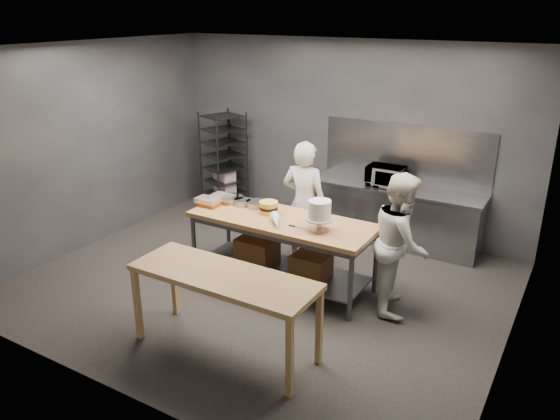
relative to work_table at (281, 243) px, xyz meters
name	(u,v)px	position (x,y,z in m)	size (l,w,h in m)	color
ground	(263,285)	(-0.18, -0.17, -0.57)	(6.00, 6.00, 0.00)	black
back_wall	(346,136)	(-0.18, 2.33, 0.93)	(6.00, 0.04, 3.00)	#4C4F54
work_table	(281,243)	(0.00, 0.00, 0.00)	(2.40, 0.90, 0.92)	olive
near_counter	(224,282)	(0.26, -1.59, 0.24)	(2.00, 0.70, 0.90)	brown
back_counter	(394,215)	(0.82, 2.01, -0.12)	(2.60, 0.60, 0.90)	slate
splashback_panel	(405,154)	(0.82, 2.31, 0.78)	(2.60, 0.02, 0.90)	slate
speed_rack	(224,163)	(-2.31, 1.93, 0.28)	(0.79, 0.82, 1.75)	black
chef_behind	(304,204)	(-0.05, 0.71, 0.31)	(0.65, 0.42, 1.77)	silver
chef_right	(401,243)	(1.52, 0.19, 0.28)	(0.82, 0.64, 1.70)	silver
microwave	(385,176)	(0.64, 2.01, 0.48)	(0.54, 0.37, 0.30)	black
frosted_cake_stand	(319,212)	(0.60, -0.11, 0.59)	(0.34, 0.34, 0.38)	#B8AC93
layer_cake	(269,208)	(-0.23, 0.07, 0.43)	(0.24, 0.24, 0.16)	gold
cake_pans	(240,201)	(-0.77, 0.20, 0.39)	(0.73, 0.30, 0.07)	gray
piping_bag	(276,221)	(0.08, -0.25, 0.41)	(0.12, 0.12, 0.38)	silver
offset_spatula	(298,227)	(0.34, -0.17, 0.35)	(0.36, 0.02, 0.02)	slate
pastry_clamshells	(215,200)	(-1.04, 0.00, 0.40)	(0.41, 0.43, 0.11)	#A45420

